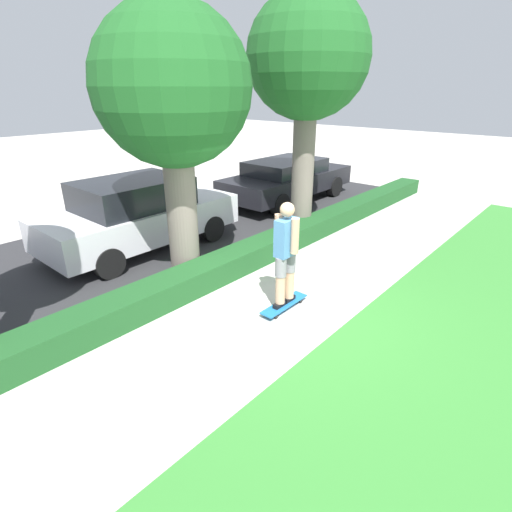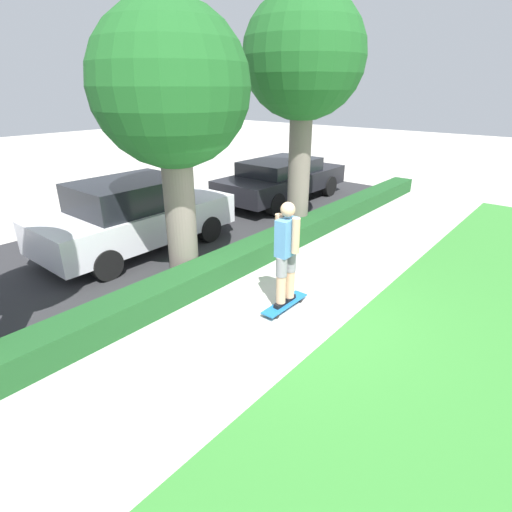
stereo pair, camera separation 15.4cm
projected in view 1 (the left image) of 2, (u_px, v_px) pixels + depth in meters
name	position (u px, v px, depth m)	size (l,w,h in m)	color
ground_plane	(283.00, 309.00, 6.55)	(60.00, 60.00, 0.00)	#BCB7AD
grass_lawn_strip	(484.00, 394.00, 4.72)	(18.49, 4.00, 0.01)	#388433
street_asphalt	(137.00, 246.00, 9.09)	(18.49, 5.00, 0.01)	#2D2D30
hedge_row	(215.00, 270.00, 7.43)	(18.49, 0.60, 0.44)	#1E5123
skateboard	(284.00, 304.00, 6.53)	(0.98, 0.24, 0.09)	#1E6BAD
skater_person	(286.00, 252.00, 6.16)	(0.50, 0.44, 1.70)	black
tree_mid	(173.00, 93.00, 6.44)	(2.59, 2.59, 4.66)	#70665B
tree_far	(308.00, 61.00, 8.55)	(2.66, 2.66, 5.30)	#70665B
parked_car_middle	(139.00, 214.00, 8.73)	(4.27, 1.93, 1.56)	silver
parked_car_rear	(287.00, 179.00, 12.48)	(4.74, 1.89, 1.30)	black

